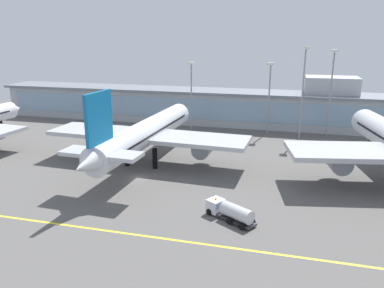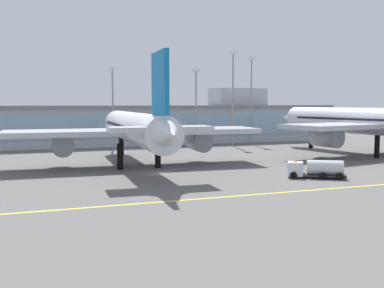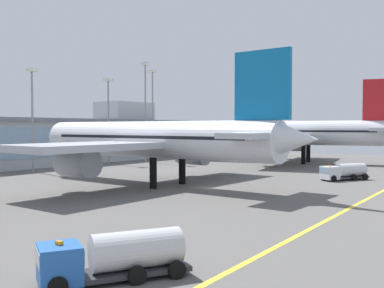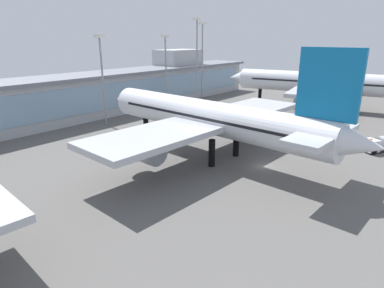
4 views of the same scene
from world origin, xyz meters
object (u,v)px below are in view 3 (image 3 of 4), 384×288
Objects in this scene: fuel_tanker_truck at (110,256)px; apron_light_mast_far_east at (32,103)px; apron_light_mast_centre at (108,107)px; airliner_far_right at (292,133)px; apron_light_mast_west at (145,98)px; apron_light_mast_east at (152,102)px; airliner_near_right at (153,140)px; baggage_tug_near at (343,172)px.

fuel_tanker_truck is 73.16m from apron_light_mast_far_east.
fuel_tanker_truck is 89.32m from apron_light_mast_centre.
apron_light_mast_centre is (62.71, 62.34, 12.67)m from fuel_tanker_truck.
airliner_far_right is 39.24m from apron_light_mast_west.
apron_light_mast_far_east is at bearing -175.57° from apron_light_mast_centre.
fuel_tanker_truck is 93.92m from apron_light_mast_west.
apron_light_mast_east is at bearing 2.43° from apron_light_mast_far_east.
airliner_near_right is 34.24m from apron_light_mast_far_east.
fuel_tanker_truck is at bearing -135.17° from apron_light_mast_centre.
apron_light_mast_centre is (25.66, 35.27, 7.07)m from airliner_near_right.
airliner_near_right is 6.19× the size of baggage_tug_near.
apron_light_mast_west is 1.04× the size of apron_light_mast_east.
airliner_near_right is 0.92× the size of airliner_far_right.
apron_light_mast_west reaches higher than fuel_tanker_truck.
airliner_near_right is 44.19m from apron_light_mast_centre.
apron_light_mast_east is at bearing -0.32° from apron_light_mast_centre.
apron_light_mast_east is at bearing -110.65° from fuel_tanker_truck.
apron_light_mast_east is at bearing -47.72° from airliner_near_right.
baggage_tug_near is 60.11m from apron_light_mast_centre.
airliner_far_right is at bearing -57.69° from apron_light_mast_west.
apron_light_mast_centre is at bearing 156.32° from apron_light_mast_west.
fuel_tanker_truck is 1.00× the size of baggage_tug_near.
baggage_tug_near is at bearing -69.46° from apron_light_mast_far_east.
apron_light_mast_west is 8.82m from apron_light_mast_east.
airliner_near_right reaches higher than fuel_tanker_truck.
baggage_tug_near is at bearing -102.04° from apron_light_mast_west.
apron_light_mast_east is (79.93, 62.24, 14.80)m from fuel_tanker_truck.
airliner_far_right is at bearing -50.68° from apron_light_mast_centre.
apron_light_mast_far_east reaches higher than airliner_far_right.
airliner_near_right is 46.22m from fuel_tanker_truck.
airliner_near_right is at bearing -126.03° from apron_light_mast_centre.
airliner_far_right is at bearing -88.20° from airliner_near_right.
apron_light_mast_west is (11.65, 54.60, 15.30)m from baggage_tug_near.
airliner_near_right is at bearing -93.58° from apron_light_mast_far_east.
fuel_tanker_truck is 0.36× the size of apron_light_mast_east.
apron_light_mast_east reaches higher than apron_light_mast_centre.
airliner_far_right is 2.82× the size of apron_light_mast_centre.
fuel_tanker_truck is at bearing -141.08° from apron_light_mast_west.
fuel_tanker_truck is at bearing -122.89° from apron_light_mast_far_east.
apron_light_mast_east reaches higher than airliner_far_right.
apron_light_mast_far_east is (2.09, 33.45, 7.02)m from airliner_near_right.
airliner_near_right is 2.13× the size of apron_light_mast_west.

